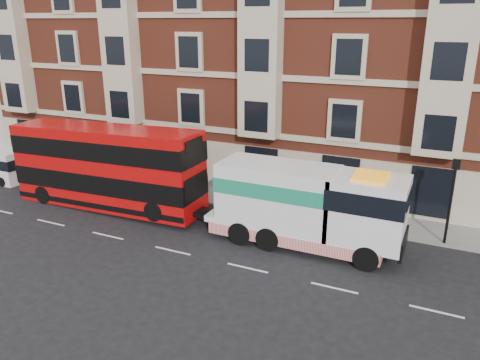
# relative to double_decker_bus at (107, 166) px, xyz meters

# --- Properties ---
(ground) EXTENTS (120.00, 120.00, 0.00)m
(ground) POSITION_rel_double_decker_bus_xyz_m (6.55, -3.30, -2.58)
(ground) COLOR black
(ground) RESTS_ON ground
(sidewalk) EXTENTS (90.00, 3.00, 0.15)m
(sidewalk) POSITION_rel_double_decker_bus_xyz_m (6.55, 4.20, -2.51)
(sidewalk) COLOR slate
(sidewalk) RESTS_ON ground
(victorian_terrace) EXTENTS (45.00, 12.00, 20.40)m
(victorian_terrace) POSITION_rel_double_decker_bus_xyz_m (7.05, 11.70, 7.48)
(victorian_terrace) COLOR brown
(victorian_terrace) RESTS_ON ground
(lamp_post_west) EXTENTS (0.35, 0.15, 4.35)m
(lamp_post_west) POSITION_rel_double_decker_bus_xyz_m (0.55, 2.90, 0.09)
(lamp_post_west) COLOR black
(lamp_post_west) RESTS_ON sidewalk
(lamp_post_east) EXTENTS (0.35, 0.15, 4.35)m
(lamp_post_east) POSITION_rel_double_decker_bus_xyz_m (18.55, 2.90, 0.09)
(lamp_post_east) COLOR black
(lamp_post_east) RESTS_ON sidewalk
(double_decker_bus) EXTENTS (12.04, 2.76, 4.87)m
(double_decker_bus) POSITION_rel_double_decker_bus_xyz_m (0.00, 0.00, 0.00)
(double_decker_bus) COLOR #BE0A0A
(double_decker_bus) RESTS_ON ground
(tow_truck) EXTENTS (9.64, 2.85, 4.02)m
(tow_truck) POSITION_rel_double_decker_bus_xyz_m (12.06, 0.00, -0.45)
(tow_truck) COLOR white
(tow_truck) RESTS_ON ground
(pedestrian) EXTENTS (0.76, 0.60, 1.82)m
(pedestrian) POSITION_rel_double_decker_bus_xyz_m (-3.85, 4.30, -1.52)
(pedestrian) COLOR #1A2435
(pedestrian) RESTS_ON sidewalk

